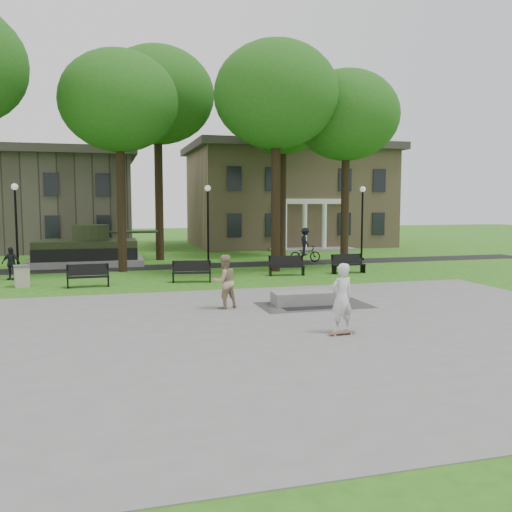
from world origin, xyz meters
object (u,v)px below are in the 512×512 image
at_px(concrete_block, 303,298).
at_px(park_bench_0, 88,275).
at_px(trash_bin, 22,276).
at_px(cyclist, 305,248).
at_px(skateboarder, 342,298).
at_px(friend_watching, 224,282).

relative_size(concrete_block, park_bench_0, 1.21).
height_order(concrete_block, trash_bin, trash_bin).
bearing_deg(concrete_block, park_bench_0, 140.05).
relative_size(concrete_block, cyclist, 1.02).
height_order(cyclist, park_bench_0, cyclist).
relative_size(skateboarder, friend_watching, 1.05).
bearing_deg(trash_bin, cyclist, 21.30).
xyz_separation_m(friend_watching, cyclist, (7.99, 13.32, -0.08)).
distance_m(friend_watching, trash_bin, 10.50).
relative_size(park_bench_0, trash_bin, 1.89).
relative_size(friend_watching, park_bench_0, 1.04).
distance_m(skateboarder, park_bench_0, 13.01).
bearing_deg(friend_watching, park_bench_0, -71.36).
height_order(concrete_block, park_bench_0, park_bench_0).
relative_size(concrete_block, trash_bin, 2.29).
bearing_deg(concrete_block, skateboarder, -95.88).
bearing_deg(park_bench_0, friend_watching, -56.27).
height_order(skateboarder, cyclist, cyclist).
xyz_separation_m(friend_watching, trash_bin, (-7.58, 7.25, -0.48)).
xyz_separation_m(concrete_block, friend_watching, (-2.92, -0.02, 0.72)).
height_order(skateboarder, friend_watching, skateboarder).
xyz_separation_m(skateboarder, trash_bin, (-10.05, 11.61, -0.53)).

